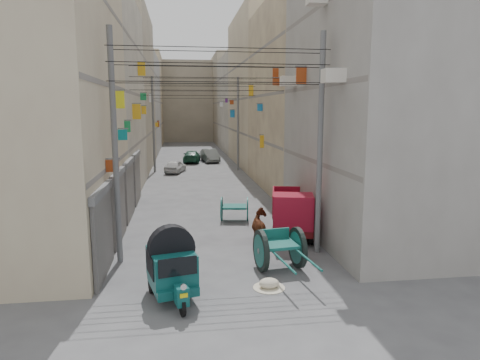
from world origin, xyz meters
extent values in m
plane|color=#4E4E51|center=(0.00, 0.00, 0.00)|extent=(140.00, 140.00, 0.00)
cube|color=slate|center=(-4.12, 8.00, 3.20)|extent=(0.25, 9.80, 0.18)
cube|color=slate|center=(-4.12, 8.00, 6.20)|extent=(0.25, 9.80, 0.18)
cube|color=slate|center=(-4.12, 8.00, 9.20)|extent=(0.25, 9.80, 0.18)
cube|color=#BDB4A2|center=(-8.00, 19.00, 6.00)|extent=(8.00, 12.00, 12.00)
cube|color=slate|center=(-4.12, 19.00, 3.20)|extent=(0.25, 11.76, 0.18)
cube|color=slate|center=(-4.12, 19.00, 6.20)|extent=(0.25, 11.76, 0.18)
cube|color=slate|center=(-4.12, 19.00, 9.20)|extent=(0.25, 11.76, 0.18)
cube|color=tan|center=(-8.00, 32.00, 7.00)|extent=(8.00, 14.00, 14.00)
cube|color=slate|center=(-4.12, 32.00, 3.20)|extent=(0.25, 13.72, 0.18)
cube|color=slate|center=(-4.12, 32.00, 6.20)|extent=(0.25, 13.72, 0.18)
cube|color=slate|center=(-4.12, 32.00, 9.20)|extent=(0.25, 13.72, 0.18)
cube|color=#9E9A94|center=(-8.00, 46.00, 5.90)|extent=(8.00, 14.00, 11.80)
cube|color=slate|center=(-4.12, 46.00, 3.20)|extent=(0.25, 13.72, 0.18)
cube|color=slate|center=(-4.12, 46.00, 6.20)|extent=(0.25, 13.72, 0.18)
cube|color=slate|center=(-4.12, 46.00, 9.20)|extent=(0.25, 13.72, 0.18)
cube|color=#C9B78C|center=(-8.00, 59.00, 6.75)|extent=(8.00, 12.00, 13.50)
cube|color=slate|center=(-4.12, 59.00, 3.20)|extent=(0.25, 11.76, 0.18)
cube|color=slate|center=(-4.12, 59.00, 6.20)|extent=(0.25, 11.76, 0.18)
cube|color=slate|center=(-4.12, 59.00, 9.20)|extent=(0.25, 11.76, 0.18)
cube|color=#9E9A94|center=(8.00, 8.00, 6.50)|extent=(8.00, 10.00, 13.00)
cube|color=slate|center=(4.12, 8.00, 3.20)|extent=(0.25, 9.80, 0.18)
cube|color=slate|center=(4.12, 8.00, 6.20)|extent=(0.25, 9.80, 0.18)
cube|color=slate|center=(4.12, 8.00, 9.20)|extent=(0.25, 9.80, 0.18)
cube|color=#C9B78C|center=(8.00, 19.00, 6.00)|extent=(8.00, 12.00, 12.00)
cube|color=slate|center=(4.12, 19.00, 3.20)|extent=(0.25, 11.76, 0.18)
cube|color=slate|center=(4.12, 19.00, 6.20)|extent=(0.25, 11.76, 0.18)
cube|color=slate|center=(4.12, 19.00, 9.20)|extent=(0.25, 11.76, 0.18)
cube|color=#C1B492|center=(8.00, 32.00, 7.00)|extent=(8.00, 14.00, 14.00)
cube|color=slate|center=(4.12, 32.00, 3.20)|extent=(0.25, 13.72, 0.18)
cube|color=slate|center=(4.12, 32.00, 6.20)|extent=(0.25, 13.72, 0.18)
cube|color=slate|center=(4.12, 32.00, 9.20)|extent=(0.25, 13.72, 0.18)
cube|color=#BDB4A2|center=(8.00, 46.00, 5.90)|extent=(8.00, 14.00, 11.80)
cube|color=slate|center=(4.12, 46.00, 3.20)|extent=(0.25, 13.72, 0.18)
cube|color=slate|center=(4.12, 46.00, 6.20)|extent=(0.25, 13.72, 0.18)
cube|color=slate|center=(4.12, 46.00, 9.20)|extent=(0.25, 13.72, 0.18)
cube|color=tan|center=(8.00, 59.00, 6.75)|extent=(8.00, 12.00, 13.50)
cube|color=slate|center=(4.12, 59.00, 3.20)|extent=(0.25, 11.76, 0.18)
cube|color=slate|center=(4.12, 59.00, 6.20)|extent=(0.25, 11.76, 0.18)
cube|color=slate|center=(4.12, 59.00, 9.20)|extent=(0.25, 11.76, 0.18)
cube|color=tan|center=(0.00, 66.00, 6.50)|extent=(22.00, 10.00, 13.00)
cube|color=#49494E|center=(-3.92, 4.80, 1.30)|extent=(0.12, 3.00, 2.60)
cube|color=slate|center=(-3.90, 4.80, 2.75)|extent=(0.18, 3.20, 0.25)
cube|color=#49494E|center=(-3.92, 8.50, 1.30)|extent=(0.12, 3.00, 2.60)
cube|color=slate|center=(-3.90, 8.50, 2.75)|extent=(0.18, 3.20, 0.25)
cube|color=#49494E|center=(-3.92, 12.20, 1.30)|extent=(0.12, 3.00, 2.60)
cube|color=slate|center=(-3.90, 12.20, 2.75)|extent=(0.18, 3.20, 0.25)
cube|color=#49494E|center=(-3.92, 16.00, 1.30)|extent=(0.12, 3.00, 2.60)
cube|color=slate|center=(-3.90, 16.00, 2.75)|extent=(0.18, 3.20, 0.25)
cube|color=#A53E16|center=(3.81, 34.28, 5.98)|extent=(0.38, 0.08, 0.41)
cube|color=#A53E16|center=(-3.86, 41.61, 3.62)|extent=(0.27, 0.08, 0.71)
cube|color=#A53E16|center=(-3.78, 6.43, 3.35)|extent=(0.44, 0.08, 0.42)
cube|color=yellow|center=(-3.77, 15.80, 5.17)|extent=(0.45, 0.08, 0.84)
cube|color=white|center=(3.79, 44.88, 5.91)|extent=(0.41, 0.08, 0.59)
cube|color=#0C838B|center=(-3.81, 9.76, 4.24)|extent=(0.38, 0.08, 0.44)
cube|color=#1B77BE|center=(3.78, 33.54, 4.85)|extent=(0.43, 0.08, 0.72)
cube|color=#63227D|center=(3.86, 39.62, 6.25)|extent=(0.28, 0.08, 0.44)
cube|color=yellow|center=(-3.76, 20.00, 7.85)|extent=(0.48, 0.08, 0.84)
cube|color=yellow|center=(-3.85, 38.07, 3.67)|extent=(0.31, 0.08, 0.44)
cube|color=#1B77BE|center=(3.82, 19.02, 5.41)|extent=(0.35, 0.08, 0.45)
cube|color=yellow|center=(3.83, 22.65, 6.65)|extent=(0.34, 0.08, 0.79)
cube|color=#198B4A|center=(-3.86, 12.02, 4.50)|extent=(0.28, 0.08, 0.52)
cube|color=white|center=(-3.86, 29.62, 6.26)|extent=(0.28, 0.08, 0.74)
cube|color=yellow|center=(3.87, 18.51, 3.22)|extent=(0.26, 0.08, 0.80)
cube|color=yellow|center=(3.83, 9.37, 6.69)|extent=(0.34, 0.08, 0.55)
cube|color=yellow|center=(-3.76, 8.55, 5.67)|extent=(0.47, 0.08, 0.67)
cube|color=#198B4A|center=(-3.80, 21.15, 6.14)|extent=(0.40, 0.08, 0.47)
cube|color=yellow|center=(-3.84, 21.66, 5.24)|extent=(0.32, 0.08, 0.55)
cube|color=#A53E16|center=(3.76, 13.74, 6.73)|extent=(0.47, 0.08, 0.35)
cube|color=#A53E16|center=(3.84, 14.58, 7.07)|extent=(0.32, 0.08, 0.89)
cube|color=#A53E16|center=(3.78, 9.29, 6.73)|extent=(0.44, 0.08, 0.69)
cube|color=#A53E16|center=(-4.06, 6.00, 3.00)|extent=(0.10, 3.20, 0.80)
cube|color=#1B77BE|center=(-4.06, 15.00, 3.00)|extent=(0.10, 3.20, 0.80)
cube|color=yellow|center=(-4.06, 27.00, 3.00)|extent=(0.10, 3.20, 0.80)
cube|color=#A53E16|center=(-4.06, 39.00, 3.00)|extent=(0.10, 3.20, 0.80)
cube|color=#A53E16|center=(4.06, 6.00, 3.00)|extent=(0.10, 3.20, 0.80)
cube|color=#63227D|center=(4.06, 15.00, 3.00)|extent=(0.10, 3.20, 0.80)
cube|color=#0C838B|center=(4.06, 27.00, 3.00)|extent=(0.10, 3.20, 0.80)
cube|color=yellow|center=(4.06, 39.00, 3.00)|extent=(0.10, 3.20, 0.80)
cube|color=silver|center=(3.65, 5.00, 6.40)|extent=(0.70, 0.55, 0.45)
cube|color=silver|center=(3.65, 11.00, 6.60)|extent=(0.70, 0.55, 0.45)
cylinder|color=slate|center=(-3.60, 6.00, 4.00)|extent=(0.20, 0.20, 8.00)
cylinder|color=slate|center=(3.60, 6.00, 4.00)|extent=(0.20, 0.20, 8.00)
cylinder|color=slate|center=(-3.60, 28.00, 4.00)|extent=(0.20, 0.20, 8.00)
cylinder|color=slate|center=(3.60, 28.00, 4.00)|extent=(0.20, 0.20, 8.00)
cylinder|color=black|center=(0.00, 5.50, 6.20)|extent=(7.40, 0.02, 0.02)
cylinder|color=black|center=(0.00, 5.50, 6.80)|extent=(7.40, 0.02, 0.02)
cylinder|color=black|center=(0.00, 5.50, 7.30)|extent=(7.40, 0.02, 0.02)
cylinder|color=black|center=(0.00, 6.50, 6.20)|extent=(7.40, 0.02, 0.02)
cylinder|color=black|center=(0.00, 6.50, 6.80)|extent=(7.40, 0.02, 0.02)
cylinder|color=black|center=(0.00, 6.50, 7.30)|extent=(7.40, 0.02, 0.02)
cylinder|color=black|center=(0.00, 12.00, 6.20)|extent=(7.40, 0.02, 0.02)
cylinder|color=black|center=(0.00, 12.00, 6.80)|extent=(7.40, 0.02, 0.02)
cylinder|color=black|center=(0.00, 12.00, 7.30)|extent=(7.40, 0.02, 0.02)
cylinder|color=black|center=(0.00, 20.00, 6.20)|extent=(7.40, 0.02, 0.02)
cylinder|color=black|center=(0.00, 20.00, 6.80)|extent=(7.40, 0.02, 0.02)
cylinder|color=black|center=(0.00, 20.00, 7.30)|extent=(7.40, 0.02, 0.02)
cylinder|color=black|center=(0.00, 28.00, 6.20)|extent=(7.40, 0.02, 0.02)
cylinder|color=black|center=(0.00, 28.00, 6.80)|extent=(7.40, 0.02, 0.02)
cylinder|color=black|center=(0.00, 28.00, 7.30)|extent=(7.40, 0.02, 0.02)
cylinder|color=black|center=(-1.45, 1.62, 0.25)|extent=(0.22, 0.52, 0.51)
cylinder|color=black|center=(-2.34, 3.18, 0.25)|extent=(0.22, 0.52, 0.51)
cylinder|color=black|center=(-1.36, 3.41, 0.25)|extent=(0.22, 0.52, 0.51)
cube|color=#0C4847|center=(-1.72, 2.77, 0.44)|extent=(1.51, 1.95, 0.25)
cube|color=#0C4847|center=(-1.46, 1.66, 0.55)|extent=(0.40, 0.47, 0.50)
cylinder|color=silver|center=(-1.41, 1.46, 0.86)|extent=(0.17, 0.08, 0.16)
cube|color=yellow|center=(-1.41, 1.44, 0.64)|extent=(0.20, 0.07, 0.11)
cube|color=#0C4847|center=(-1.73, 2.81, 0.96)|extent=(1.51, 1.78, 0.86)
cube|color=black|center=(-1.55, 2.04, 1.18)|extent=(1.03, 0.30, 0.50)
cube|color=black|center=(-2.32, 2.67, 1.05)|extent=(0.29, 1.07, 0.59)
cube|color=black|center=(-1.15, 2.95, 1.05)|extent=(0.29, 1.07, 0.59)
cube|color=white|center=(-1.54, 2.01, 0.50)|extent=(1.12, 0.31, 0.05)
cylinder|color=black|center=(1.16, 4.42, 0.70)|extent=(0.32, 1.40, 1.39)
cylinder|color=#145850|center=(1.16, 4.42, 0.70)|extent=(0.30, 1.10, 1.09)
cylinder|color=slate|center=(1.16, 4.42, 0.70)|extent=(0.24, 0.20, 0.18)
cylinder|color=black|center=(2.44, 4.58, 0.70)|extent=(0.32, 1.40, 1.39)
cylinder|color=#145850|center=(2.44, 4.58, 0.70)|extent=(0.30, 1.10, 1.09)
cylinder|color=slate|center=(2.44, 4.58, 0.70)|extent=(0.24, 0.20, 0.18)
cylinder|color=slate|center=(1.80, 4.50, 0.70)|extent=(1.34, 0.24, 0.08)
cube|color=#145850|center=(1.80, 4.50, 0.88)|extent=(1.17, 1.21, 0.10)
cube|color=#145850|center=(1.74, 4.99, 1.09)|extent=(1.05, 0.21, 0.35)
cylinder|color=#145850|center=(1.56, 3.22, 0.80)|extent=(0.35, 2.28, 0.07)
cylinder|color=#145850|center=(2.35, 3.31, 0.80)|extent=(0.35, 2.28, 0.07)
cylinder|color=black|center=(2.26, 7.24, 0.35)|extent=(0.35, 0.73, 0.71)
cylinder|color=black|center=(2.78, 9.54, 0.35)|extent=(0.35, 0.73, 0.71)
cylinder|color=black|center=(3.62, 6.93, 0.35)|extent=(0.35, 0.73, 0.71)
cylinder|color=black|center=(4.14, 9.23, 0.35)|extent=(0.35, 0.73, 0.71)
cube|color=#550C0F|center=(3.20, 8.24, 0.59)|extent=(2.30, 3.80, 0.38)
cube|color=maroon|center=(2.93, 7.03, 1.34)|extent=(1.77, 1.45, 1.34)
cube|color=black|center=(2.82, 6.54, 1.45)|extent=(1.38, 0.37, 0.59)
cube|color=#550C0F|center=(3.33, 8.81, 0.88)|extent=(2.10, 2.66, 0.13)
cube|color=maroon|center=(2.57, 8.99, 1.34)|extent=(0.59, 2.32, 0.91)
cube|color=maroon|center=(4.10, 8.64, 1.34)|extent=(0.59, 2.32, 0.91)
cube|color=maroon|center=(3.59, 9.94, 1.34)|extent=(1.59, 0.42, 0.91)
cylinder|color=#145850|center=(0.50, 11.10, 0.58)|extent=(0.25, 1.15, 1.16)
cylinder|color=#145850|center=(1.73, 10.90, 0.58)|extent=(0.25, 1.15, 1.16)
cube|color=#145850|center=(1.12, 11.00, 0.69)|extent=(1.26, 1.15, 0.09)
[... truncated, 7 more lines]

